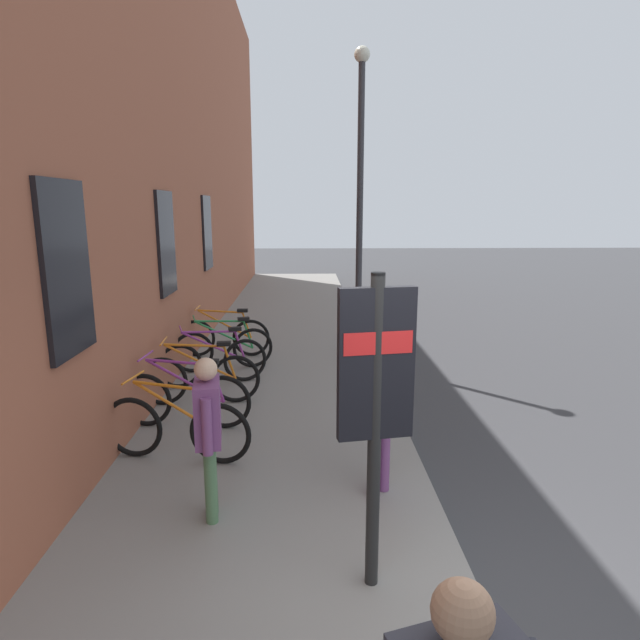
{
  "coord_description": "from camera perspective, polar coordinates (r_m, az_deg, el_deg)",
  "views": [
    {
      "loc": [
        -2.84,
        1.31,
        2.95
      ],
      "look_at": [
        3.35,
        1.14,
        1.63
      ],
      "focal_mm": 29.64,
      "sensor_mm": 36.0,
      "label": 1
    }
  ],
  "objects": [
    {
      "name": "sidewalk_pavement",
      "position": [
        11.23,
        -3.78,
        -2.86
      ],
      "size": [
        24.0,
        3.5,
        0.12
      ],
      "primitive_type": "cube",
      "color": "gray",
      "rests_on": "ground"
    },
    {
      "name": "bicycle_end_of_row",
      "position": [
        8.74,
        -11.43,
        -4.4
      ],
      "size": [
        0.67,
        1.71,
        0.97
      ],
      "color": "black",
      "rests_on": "sidewalk_pavement"
    },
    {
      "name": "pedestrian_near_bus",
      "position": [
        5.24,
        6.56,
        -8.74
      ],
      "size": [
        0.48,
        0.49,
        1.6
      ],
      "color": "#723F72",
      "rests_on": "sidewalk_pavement"
    },
    {
      "name": "street_lamp",
      "position": [
        9.99,
        4.36,
        14.61
      ],
      "size": [
        0.28,
        0.28,
        5.58
      ],
      "color": "#333338",
      "rests_on": "sidewalk_pavement"
    },
    {
      "name": "pedestrian_by_facade",
      "position": [
        4.92,
        -11.98,
        -10.76
      ],
      "size": [
        0.59,
        0.28,
        1.54
      ],
      "color": "#4C724C",
      "rests_on": "sidewalk_pavement"
    },
    {
      "name": "bicycle_beside_lamp",
      "position": [
        7.16,
        -14.4,
        -8.24
      ],
      "size": [
        0.48,
        1.77,
        0.97
      ],
      "color": "black",
      "rests_on": "sidewalk_pavement"
    },
    {
      "name": "bicycle_by_door",
      "position": [
        9.49,
        -10.35,
        -3.03
      ],
      "size": [
        0.62,
        1.72,
        0.97
      ],
      "color": "black",
      "rests_on": "sidewalk_pavement"
    },
    {
      "name": "ground",
      "position": [
        9.6,
        12.48,
        -6.11
      ],
      "size": [
        60.0,
        60.0,
        0.0
      ],
      "primitive_type": "plane",
      "color": "#38383A"
    },
    {
      "name": "bicycle_leaning_wall",
      "position": [
        7.94,
        -12.85,
        -6.14
      ],
      "size": [
        0.48,
        1.77,
        0.97
      ],
      "color": "black",
      "rests_on": "sidewalk_pavement"
    },
    {
      "name": "bicycle_nearest_sign",
      "position": [
        10.34,
        -10.3,
        -1.77
      ],
      "size": [
        0.48,
        1.77,
        0.97
      ],
      "color": "black",
      "rests_on": "sidewalk_pavement"
    },
    {
      "name": "bicycle_mid_rack",
      "position": [
        6.3,
        -15.23,
        -11.18
      ],
      "size": [
        0.53,
        1.75,
        0.97
      ],
      "color": "black",
      "rests_on": "sidewalk_pavement"
    },
    {
      "name": "transit_info_sign",
      "position": [
        3.79,
        6.03,
        -6.99
      ],
      "size": [
        0.17,
        0.56,
        2.4
      ],
      "color": "black",
      "rests_on": "sidewalk_pavement"
    },
    {
      "name": "station_facade",
      "position": [
        12.22,
        -14.2,
        20.05
      ],
      "size": [
        22.0,
        0.65,
        9.45
      ],
      "color": "#9E563D",
      "rests_on": "ground"
    }
  ]
}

